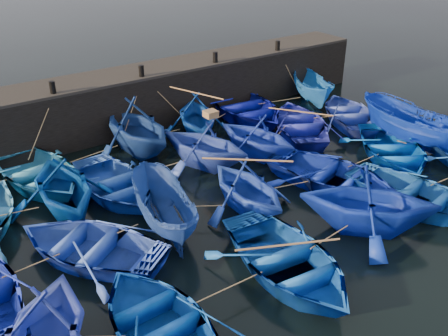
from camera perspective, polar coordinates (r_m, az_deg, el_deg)
ground at (r=16.83m, az=6.34°, el=-6.24°), size 120.00×120.00×0.00m
quay_wall at (r=24.24m, az=-10.10°, el=7.70°), size 26.00×2.50×2.50m
quay_top at (r=23.84m, az=-10.36°, el=10.65°), size 26.00×2.50×0.12m
bollard_1 at (r=21.62m, az=-19.01°, el=8.71°), size 0.24×0.24×0.50m
bollard_2 at (r=22.97m, az=-9.43°, el=10.90°), size 0.24×0.24×0.50m
bollard_3 at (r=24.90m, az=-1.01°, el=12.55°), size 0.24×0.24×0.50m
bollard_4 at (r=27.28m, az=6.15°, el=13.74°), size 0.24×0.24×0.50m
boat_1 at (r=19.95m, az=-20.52°, el=-0.47°), size 4.39×5.59×1.06m
boat_2 at (r=21.29m, az=-10.03°, el=4.74°), size 4.25×4.84×2.42m
boat_3 at (r=22.66m, az=-3.18°, el=6.05°), size 4.68×4.94×2.05m
boat_4 at (r=24.85m, az=2.32°, el=7.01°), size 4.83×6.27×1.21m
boat_5 at (r=27.10m, az=10.14°, el=8.80°), size 3.18×4.37×1.59m
boat_7 at (r=17.51m, az=-17.94°, el=-1.82°), size 4.04×4.57×2.24m
boat_8 at (r=18.47m, az=-12.43°, el=-1.72°), size 3.48×4.77×0.97m
boat_9 at (r=19.80m, az=-2.20°, el=2.85°), size 4.65×4.95×2.09m
boat_10 at (r=20.66m, az=3.80°, el=3.71°), size 4.00×4.38×1.97m
boat_11 at (r=23.37m, az=8.65°, el=5.12°), size 5.57×6.11×1.04m
boat_12 at (r=25.11m, az=14.13°, el=6.12°), size 5.17×5.72×0.97m
boat_14 at (r=15.42m, az=-15.09°, el=-8.45°), size 5.53×5.89×0.99m
boat_15 at (r=16.09m, az=-7.01°, el=-4.63°), size 2.36×4.37×1.60m
boat_16 at (r=16.86m, az=2.61°, el=-2.11°), size 3.29×3.79×1.95m
boat_17 at (r=19.00m, az=12.15°, el=-0.69°), size 4.91×5.85×1.04m
boat_18 at (r=21.64m, az=18.71°, el=2.03°), size 5.64×6.13×1.04m
boat_19 at (r=22.99m, az=20.69°, el=4.44°), size 2.44×5.21×1.95m
boat_21 at (r=12.65m, az=-7.30°, el=-17.09°), size 3.35×4.62×0.94m
boat_22 at (r=14.36m, az=7.21°, el=-10.47°), size 4.14×5.42×1.05m
boat_23 at (r=16.38m, az=16.28°, el=-3.60°), size 5.72×5.73×2.29m
boat_24 at (r=18.56m, az=20.98°, el=-2.79°), size 4.26×5.40×1.01m
wooden_crate at (r=19.49m, az=-1.52°, el=6.20°), size 0.48×0.46×0.26m
mooring_ropes at (r=19.84m, az=-3.54°, el=2.35°), size 18.62×11.69×2.10m
loose_oars at (r=18.79m, az=3.66°, el=3.09°), size 9.53×11.86×1.07m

